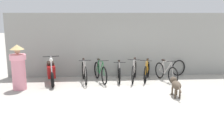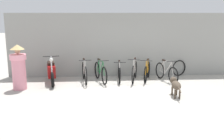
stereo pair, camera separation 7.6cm
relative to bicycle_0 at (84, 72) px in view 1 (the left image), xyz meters
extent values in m
plane|color=#ADA89E|center=(1.61, -1.97, -0.38)|extent=(60.00, 60.00, 0.00)
cube|color=gray|center=(1.61, 1.03, 0.93)|extent=(9.60, 0.20, 2.64)
torus|color=black|center=(0.07, -0.50, -0.03)|extent=(0.13, 0.71, 0.71)
torus|color=black|center=(-0.07, 0.49, -0.03)|extent=(0.13, 0.71, 0.71)
cylinder|color=beige|center=(0.02, -0.11, 0.21)|extent=(0.09, 0.49, 0.59)
cylinder|color=beige|center=(-0.02, 0.17, 0.19)|extent=(0.04, 0.13, 0.54)
cylinder|color=beige|center=(0.01, -0.06, 0.47)|extent=(0.10, 0.57, 0.06)
cylinder|color=beige|center=(-0.04, 0.31, -0.05)|extent=(0.08, 0.38, 0.08)
cylinder|color=beige|center=(-0.05, 0.36, 0.21)|extent=(0.07, 0.30, 0.50)
cylinder|color=beige|center=(0.06, -0.42, 0.23)|extent=(0.05, 0.18, 0.53)
cube|color=black|center=(-0.03, 0.22, 0.49)|extent=(0.09, 0.19, 0.05)
cylinder|color=black|center=(0.05, -0.35, 0.53)|extent=(0.46, 0.08, 0.02)
torus|color=black|center=(0.75, -0.44, -0.04)|extent=(0.22, 0.68, 0.69)
torus|color=black|center=(0.49, 0.56, -0.04)|extent=(0.22, 0.68, 0.69)
cylinder|color=#1E7238|center=(0.65, -0.05, 0.18)|extent=(0.15, 0.50, 0.57)
cylinder|color=#1E7238|center=(0.57, 0.24, 0.17)|extent=(0.06, 0.13, 0.52)
cylinder|color=#1E7238|center=(0.64, 0.00, 0.44)|extent=(0.18, 0.58, 0.06)
cylinder|color=#1E7238|center=(0.54, 0.38, -0.07)|extent=(0.12, 0.39, 0.08)
cylinder|color=#1E7238|center=(0.53, 0.43, 0.19)|extent=(0.10, 0.31, 0.48)
cylinder|color=#1E7238|center=(0.73, -0.36, 0.21)|extent=(0.07, 0.18, 0.51)
cube|color=black|center=(0.56, 0.29, 0.45)|extent=(0.11, 0.19, 0.05)
cylinder|color=black|center=(0.71, -0.29, 0.50)|extent=(0.45, 0.14, 0.02)
torus|color=black|center=(1.33, -0.34, -0.08)|extent=(0.09, 0.62, 0.61)
torus|color=black|center=(1.40, 0.64, -0.08)|extent=(0.09, 0.62, 0.61)
cylinder|color=beige|center=(1.36, 0.04, 0.12)|extent=(0.06, 0.49, 0.51)
cylinder|color=beige|center=(1.38, 0.32, 0.11)|extent=(0.04, 0.13, 0.47)
cylinder|color=beige|center=(1.36, 0.09, 0.35)|extent=(0.06, 0.57, 0.06)
cylinder|color=beige|center=(1.38, 0.45, -0.10)|extent=(0.05, 0.37, 0.07)
cylinder|color=beige|center=(1.39, 0.50, 0.13)|extent=(0.05, 0.29, 0.43)
cylinder|color=beige|center=(1.34, -0.27, 0.15)|extent=(0.04, 0.17, 0.45)
cube|color=black|center=(1.38, 0.37, 0.37)|extent=(0.08, 0.18, 0.05)
cylinder|color=black|center=(1.34, -0.19, 0.41)|extent=(0.46, 0.05, 0.02)
torus|color=black|center=(1.82, -0.46, -0.03)|extent=(0.21, 0.70, 0.71)
torus|color=black|center=(2.07, 0.54, -0.03)|extent=(0.21, 0.70, 0.71)
cylinder|color=beige|center=(1.92, -0.07, 0.20)|extent=(0.15, 0.50, 0.59)
cylinder|color=beige|center=(1.99, 0.22, 0.19)|extent=(0.06, 0.13, 0.54)
cylinder|color=beige|center=(1.93, -0.02, 0.47)|extent=(0.17, 0.58, 0.06)
cylinder|color=beige|center=(2.02, 0.36, -0.05)|extent=(0.12, 0.39, 0.08)
cylinder|color=beige|center=(2.04, 0.41, 0.21)|extent=(0.10, 0.31, 0.49)
cylinder|color=beige|center=(1.84, -0.38, 0.23)|extent=(0.07, 0.18, 0.52)
cube|color=black|center=(2.00, 0.27, 0.48)|extent=(0.11, 0.19, 0.05)
cylinder|color=black|center=(1.86, -0.31, 0.53)|extent=(0.45, 0.13, 0.02)
torus|color=black|center=(2.31, -0.36, -0.05)|extent=(0.26, 0.65, 0.67)
torus|color=black|center=(2.62, 0.59, -0.05)|extent=(0.26, 0.65, 0.67)
cylinder|color=orange|center=(2.43, 0.01, 0.17)|extent=(0.18, 0.48, 0.55)
cylinder|color=orange|center=(2.52, 0.28, 0.15)|extent=(0.07, 0.13, 0.50)
cylinder|color=orange|center=(2.45, 0.05, 0.41)|extent=(0.21, 0.56, 0.06)
cylinder|color=orange|center=(2.56, 0.41, -0.08)|extent=(0.14, 0.37, 0.08)
cylinder|color=orange|center=(2.58, 0.46, 0.17)|extent=(0.12, 0.29, 0.46)
cylinder|color=orange|center=(2.34, -0.29, 0.19)|extent=(0.08, 0.18, 0.49)
cube|color=black|center=(2.54, 0.33, 0.43)|extent=(0.12, 0.19, 0.05)
cylinder|color=black|center=(2.36, -0.22, 0.47)|extent=(0.44, 0.17, 0.02)
torus|color=black|center=(3.34, -0.52, -0.06)|extent=(0.23, 0.64, 0.66)
torus|color=black|center=(3.06, 0.41, -0.06)|extent=(0.23, 0.64, 0.66)
cylinder|color=beige|center=(3.23, -0.16, 0.16)|extent=(0.17, 0.47, 0.54)
cylinder|color=beige|center=(3.15, 0.10, 0.14)|extent=(0.06, 0.13, 0.50)
cylinder|color=beige|center=(3.22, -0.12, 0.40)|extent=(0.19, 0.55, 0.06)
cylinder|color=beige|center=(3.11, 0.23, -0.08)|extent=(0.13, 0.36, 0.08)
cylinder|color=beige|center=(3.10, 0.28, 0.17)|extent=(0.11, 0.29, 0.46)
cylinder|color=beige|center=(3.32, -0.45, 0.18)|extent=(0.08, 0.17, 0.48)
cube|color=black|center=(3.14, 0.15, 0.42)|extent=(0.12, 0.19, 0.05)
cylinder|color=black|center=(3.30, -0.38, 0.46)|extent=(0.45, 0.15, 0.02)
torus|color=black|center=(-1.12, -0.73, -0.10)|extent=(0.21, 0.58, 0.57)
torus|color=black|center=(-1.40, 0.64, -0.10)|extent=(0.21, 0.58, 0.57)
cube|color=maroon|center=(-1.26, -0.05, 0.09)|extent=(0.45, 0.89, 0.43)
cube|color=black|center=(-1.29, 0.10, 0.36)|extent=(0.35, 0.58, 0.10)
cylinder|color=silver|center=(-1.17, -0.47, 0.40)|extent=(0.08, 0.16, 0.62)
cylinder|color=silver|center=(-1.14, -0.63, 0.00)|extent=(0.09, 0.24, 0.22)
cylinder|color=black|center=(-1.18, -0.42, 0.71)|extent=(0.57, 0.15, 0.03)
sphere|color=silver|center=(-1.17, -0.46, 0.59)|extent=(0.17, 0.17, 0.14)
ellipsoid|color=#4C3F33|center=(2.97, -2.07, 0.00)|extent=(0.29, 0.61, 0.26)
cylinder|color=#4C3F33|center=(2.91, -1.88, -0.24)|extent=(0.06, 0.06, 0.29)
cylinder|color=#4C3F33|center=(3.05, -1.89, -0.24)|extent=(0.06, 0.06, 0.29)
cylinder|color=#4C3F33|center=(2.89, -2.25, -0.24)|extent=(0.06, 0.06, 0.29)
cylinder|color=#4C3F33|center=(3.03, -2.26, -0.24)|extent=(0.06, 0.06, 0.29)
sphere|color=#4C3F33|center=(2.99, -1.71, 0.07)|extent=(0.23, 0.23, 0.22)
ellipsoid|color=#4C3F33|center=(2.99, -1.61, 0.06)|extent=(0.09, 0.13, 0.08)
cylinder|color=#4C3F33|center=(2.95, -2.48, -0.03)|extent=(0.05, 0.26, 0.14)
cylinder|color=pink|center=(-2.23, -0.84, 0.23)|extent=(0.65, 0.65, 1.24)
cylinder|color=#FFA0B2|center=(-2.23, -0.84, 0.76)|extent=(0.76, 0.76, 0.18)
sphere|color=tan|center=(-2.23, -0.84, 0.97)|extent=(0.27, 0.27, 0.20)
cone|color=tan|center=(-2.23, -0.84, 1.11)|extent=(0.66, 0.66, 0.17)
torus|color=black|center=(3.97, 0.78, -0.04)|extent=(0.66, 0.28, 0.68)
camera|label=1|loc=(0.35, -9.91, 2.20)|focal=42.00mm
camera|label=2|loc=(0.42, -9.92, 2.20)|focal=42.00mm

